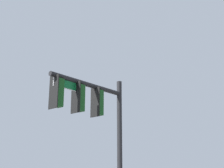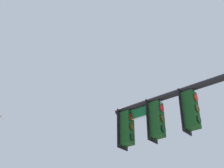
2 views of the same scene
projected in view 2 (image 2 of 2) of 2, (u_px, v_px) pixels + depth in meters
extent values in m
cylinder|color=black|center=(170.00, 95.00, 9.39)|extent=(4.04, 0.57, 0.20)
cube|color=black|center=(185.00, 112.00, 8.84)|extent=(0.08, 0.52, 1.30)
cube|color=#144719|center=(191.00, 110.00, 8.74)|extent=(0.39, 0.35, 1.10)
cylinder|color=#144719|center=(188.00, 91.00, 9.04)|extent=(0.04, 0.04, 0.12)
cylinder|color=red|center=(196.00, 98.00, 8.79)|extent=(0.05, 0.22, 0.22)
cylinder|color=#392D05|center=(197.00, 108.00, 8.63)|extent=(0.05, 0.22, 0.22)
cylinder|color=black|center=(199.00, 119.00, 8.46)|extent=(0.05, 0.22, 0.22)
cube|color=black|center=(151.00, 121.00, 9.44)|extent=(0.08, 0.52, 1.30)
cube|color=#144719|center=(157.00, 120.00, 9.34)|extent=(0.39, 0.35, 1.10)
cylinder|color=#144719|center=(155.00, 102.00, 9.64)|extent=(0.04, 0.04, 0.12)
cylinder|color=red|center=(162.00, 108.00, 9.39)|extent=(0.05, 0.22, 0.22)
cylinder|color=#392D05|center=(163.00, 118.00, 9.23)|extent=(0.05, 0.22, 0.22)
cylinder|color=black|center=(164.00, 129.00, 9.07)|extent=(0.05, 0.22, 0.22)
cube|color=black|center=(122.00, 130.00, 10.05)|extent=(0.08, 0.52, 1.30)
cube|color=#144719|center=(127.00, 128.00, 9.94)|extent=(0.39, 0.35, 1.10)
cylinder|color=#144719|center=(127.00, 111.00, 10.24)|extent=(0.04, 0.04, 0.12)
cylinder|color=red|center=(132.00, 117.00, 10.00)|extent=(0.05, 0.22, 0.22)
cylinder|color=#392D05|center=(132.00, 127.00, 9.83)|extent=(0.05, 0.22, 0.22)
cylinder|color=black|center=(132.00, 137.00, 9.67)|extent=(0.05, 0.22, 0.22)
cube|color=#0F602D|center=(140.00, 112.00, 9.85)|extent=(1.48, 0.18, 0.31)
cube|color=white|center=(140.00, 112.00, 9.85)|extent=(1.54, 0.17, 0.37)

